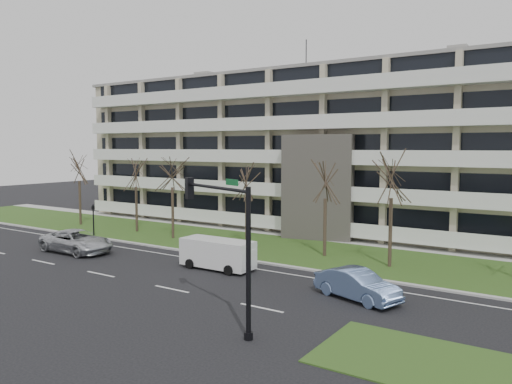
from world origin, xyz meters
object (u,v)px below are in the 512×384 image
Objects in this scene: white_van at (218,252)px; pedestrian_signal at (93,216)px; silver_pickup at (77,241)px; traffic_signal at (225,231)px; blue_sedan at (357,285)px.

white_van is 16.53m from pedestrian_signal.
silver_pickup is 0.92× the size of traffic_signal.
traffic_signal is at bearing -108.61° from silver_pickup.
pedestrian_signal is (-26.26, 4.26, 1.08)m from blue_sedan.
traffic_signal is 2.25× the size of pedestrian_signal.
traffic_signal reaches higher than white_van.
traffic_signal is (6.63, -8.09, 3.11)m from white_van.
white_van is at bearing 5.86° from pedestrian_signal.
blue_sedan is at bearing -88.45° from silver_pickup.
silver_pickup is 6.42m from pedestrian_signal.
blue_sedan is 26.62m from pedestrian_signal.
white_van is 10.92m from traffic_signal.
white_van is at bearing 152.04° from traffic_signal.
pedestrian_signal is at bearing 99.44° from blue_sedan.
pedestrian_signal is at bearing 176.62° from traffic_signal.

